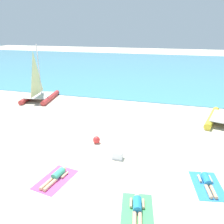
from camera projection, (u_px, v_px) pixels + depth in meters
ground_plane at (128, 107)px, 18.96m from camera, size 120.00×120.00×0.00m
ocean_water at (157, 67)px, 38.50m from camera, size 120.00×40.00×0.05m
sailboat_red at (39, 92)px, 20.62m from camera, size 2.96×4.03×4.78m
towel_center_left at (56, 179)px, 9.85m from camera, size 1.36×2.04×0.01m
sunbather_center_left at (56, 176)px, 9.86m from camera, size 0.63×1.57×0.30m
towel_center_right at (137, 212)px, 8.10m from camera, size 1.43×2.07×0.01m
sunbather_center_right at (137, 208)px, 8.12m from camera, size 0.69×1.56×0.30m
towel_rightmost at (207, 185)px, 9.47m from camera, size 1.44×2.07×0.01m
sunbather_rightmost at (207, 182)px, 9.49m from camera, size 0.69×1.56×0.30m
beach_ball at (97, 140)px, 12.93m from camera, size 0.40×0.40×0.40m
cooler_box at (118, 155)px, 11.39m from camera, size 0.50×0.36×0.36m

